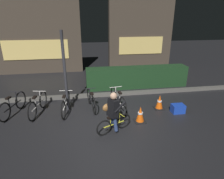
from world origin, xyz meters
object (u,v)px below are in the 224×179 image
traffic_cone_far (159,102)px  parked_bike_center_right (91,100)px  traffic_cone_near (140,115)px  cyclist (113,112)px  street_post (65,72)px  parked_bike_center_left (66,104)px  parked_bike_right_mid (118,100)px  blue_crate (178,109)px  parked_bike_left_mid (38,105)px  parked_bike_leftmost (13,105)px

traffic_cone_far → parked_bike_center_right: bearing=169.9°
traffic_cone_near → cyclist: bearing=-156.8°
street_post → traffic_cone_near: 2.92m
parked_bike_center_right → traffic_cone_near: size_ratio=2.83×
parked_bike_center_left → traffic_cone_far: 3.39m
cyclist → parked_bike_right_mid: bearing=49.1°
parked_bike_center_right → traffic_cone_near: 1.94m
parked_bike_center_left → traffic_cone_far: size_ratio=2.98×
parked_bike_right_mid → blue_crate: parked_bike_right_mid is taller
street_post → parked_bike_left_mid: (-0.99, -0.20, -1.06)m
street_post → cyclist: street_post is taller
parked_bike_leftmost → cyclist: size_ratio=1.26×
parked_bike_right_mid → blue_crate: (2.05, -0.58, -0.20)m
street_post → cyclist: size_ratio=2.25×
parked_bike_center_right → cyclist: (0.54, -1.64, 0.31)m
parked_bike_center_left → traffic_cone_near: size_ratio=2.96×
parked_bike_center_right → parked_bike_left_mid: bearing=85.9°
parked_bike_left_mid → street_post: bearing=-67.8°
parked_bike_leftmost → parked_bike_center_left: 1.79m
parked_bike_center_right → traffic_cone_far: 2.51m
parked_bike_center_right → traffic_cone_near: (1.50, -1.23, -0.06)m
traffic_cone_near → cyclist: (-0.96, -0.41, 0.37)m
parked_bike_leftmost → parked_bike_center_right: size_ratio=1.04×
traffic_cone_near → blue_crate: traffic_cone_near is taller
cyclist → traffic_cone_far: bearing=7.7°
blue_crate → parked_bike_center_left: bearing=170.5°
parked_bike_center_left → parked_bike_right_mid: parked_bike_right_mid is taller
street_post → traffic_cone_near: (2.36, -1.30, -1.15)m
parked_bike_center_left → blue_crate: size_ratio=3.59×
street_post → parked_bike_right_mid: street_post is taller
parked_bike_left_mid → cyclist: cyclist is taller
parked_bike_leftmost → cyclist: cyclist is taller
parked_bike_leftmost → traffic_cone_far: (5.16, -0.39, -0.08)m
parked_bike_right_mid → cyclist: bearing=154.7°
parked_bike_left_mid → traffic_cone_near: parked_bike_left_mid is taller
street_post → parked_bike_leftmost: 2.12m
cyclist → parked_bike_center_left: bearing=110.4°
parked_bike_left_mid → traffic_cone_far: parked_bike_left_mid is taller
traffic_cone_near → blue_crate: size_ratio=1.21×
parked_bike_center_left → parked_bike_center_right: 0.92m
traffic_cone_near → traffic_cone_far: traffic_cone_near is taller
parked_bike_center_left → traffic_cone_near: 2.63m
traffic_cone_near → parked_bike_right_mid: bearing=119.0°
street_post → parked_bike_center_right: bearing=-4.7°
parked_bike_center_left → parked_bike_center_right: (0.91, 0.17, -0.01)m
parked_bike_leftmost → parked_bike_center_right: (2.69, 0.05, -0.02)m
parked_bike_center_left → cyclist: (1.44, -1.47, 0.30)m
street_post → parked_bike_center_right: size_ratio=1.86×
parked_bike_leftmost → cyclist: 3.61m
street_post → parked_bike_left_mid: size_ratio=1.75×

